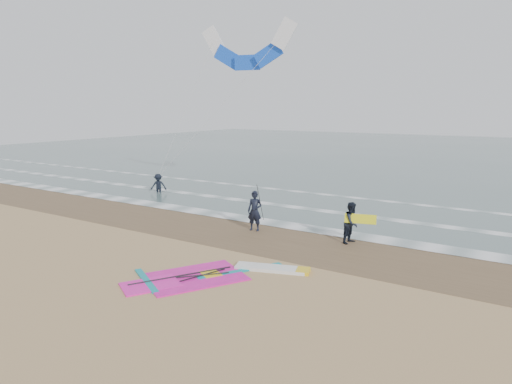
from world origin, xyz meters
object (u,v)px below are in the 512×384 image
Objects in this scene: person_standing at (255,211)px; person_walking at (352,223)px; surf_kite at (247,50)px; person_wading at (158,181)px; windsurf_rig at (216,275)px.

person_standing is 4.56m from person_walking.
surf_kite is at bearing 66.09° from person_walking.
windsurf_rig is at bearing -73.54° from person_wading.
person_walking is at bearing 67.92° from windsurf_rig.
person_standing is (-2.02, 5.65, 0.91)m from windsurf_rig.
windsurf_rig is 3.30× the size of person_wading.
person_wading is 10.36m from surf_kite.
windsurf_rig is 0.55× the size of surf_kite.
person_wading is at bearing 145.16° from person_standing.
person_standing is at bearing 109.65° from windsurf_rig.
person_wading is at bearing -148.40° from surf_kite.
person_standing is 1.07× the size of person_walking.
person_walking is 0.18× the size of surf_kite.
windsurf_rig is 16.26m from person_wading.
person_wading is at bearing 86.81° from person_walking.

